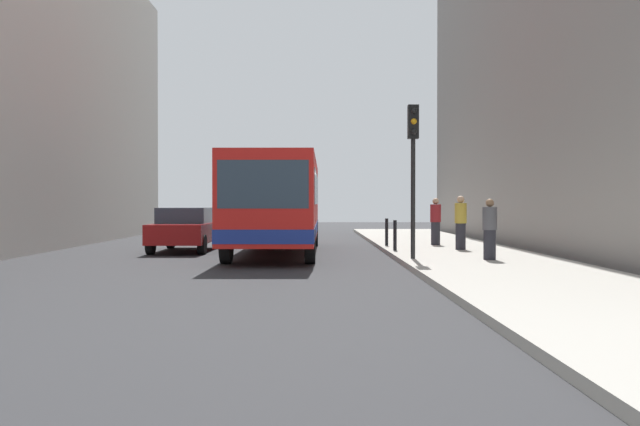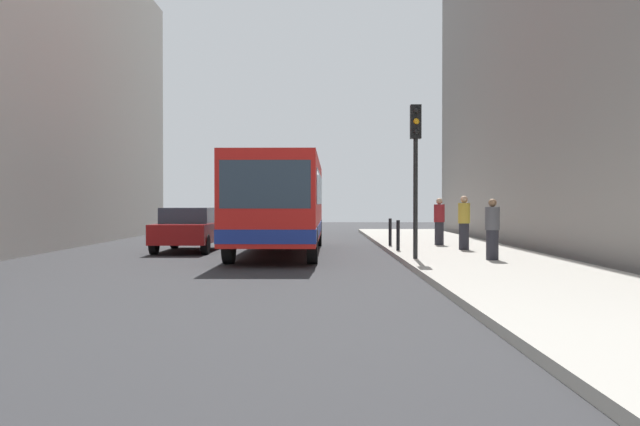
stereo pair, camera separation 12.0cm
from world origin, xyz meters
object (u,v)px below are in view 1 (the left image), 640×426
Objects in this scene: bus at (278,200)px; pedestrian_far_sidewalk at (436,222)px; bollard_near at (395,235)px; pedestrian_near_signal at (490,229)px; car_beside_bus at (186,228)px; pedestrian_mid_sidewalk at (461,223)px; bollard_mid at (387,232)px; traffic_light at (413,152)px.

pedestrian_far_sidewalk is at bearing -159.47° from bus.
pedestrian_near_signal is (2.06, -3.64, 0.32)m from bollard_near.
bus is 2.50× the size of car_beside_bus.
pedestrian_mid_sidewalk reaches higher than pedestrian_near_signal.
car_beside_bus is 2.76× the size of pedestrian_near_signal.
car_beside_bus is 8.75m from pedestrian_far_sidewalk.
pedestrian_far_sidewalk reaches higher than bollard_mid.
bollard_near is 0.57× the size of pedestrian_far_sidewalk.
pedestrian_mid_sidewalk is (2.14, -2.10, 0.38)m from bollard_mid.
bollard_mid is at bearing 91.00° from traffic_light.
car_beside_bus is at bearing 164.87° from bollard_near.
bollard_mid is 1.87m from pedestrian_far_sidewalk.
bollard_near is (3.72, -0.95, -1.10)m from bus.
pedestrian_mid_sidewalk is (2.04, 3.63, -2.00)m from traffic_light.
traffic_light is 2.38× the size of pedestrian_mid_sidewalk.
pedestrian_far_sidewalk is (-0.36, 2.53, -0.03)m from pedestrian_mid_sidewalk.
bollard_mid is at bearing -9.02° from pedestrian_far_sidewalk.
traffic_light is 4.03m from bollard_near.
pedestrian_near_signal is 6.56m from pedestrian_far_sidewalk.
pedestrian_far_sidewalk reaches higher than bollard_near.
car_beside_bus reaches higher than bollard_near.
bollard_mid is at bearing -59.60° from pedestrian_mid_sidewalk.
traffic_light is 6.71m from pedestrian_far_sidewalk.
bollard_mid is at bearing 90.00° from bollard_near.
pedestrian_mid_sidewalk is at bearing 75.35° from pedestrian_far_sidewalk.
pedestrian_mid_sidewalk reaches higher than pedestrian_far_sidewalk.
pedestrian_near_signal is (2.06, -6.12, 0.32)m from bollard_mid.
traffic_light is (3.82, -4.20, 1.28)m from bus.
pedestrian_near_signal is at bearing -11.12° from traffic_light.
car_beside_bus is at bearing -24.53° from pedestrian_mid_sidewalk.
bollard_mid is 0.55× the size of pedestrian_mid_sidewalk.
traffic_light is at bearing -89.00° from bollard_mid.
pedestrian_far_sidewalk is at bearing -34.85° from pedestrian_near_signal.
bollard_mid is (-0.10, 5.73, -2.38)m from traffic_light.
traffic_light reaches higher than bus.
traffic_light is 4.32× the size of bollard_mid.
bollard_near is at bearing 91.76° from traffic_light.
pedestrian_far_sidewalk is at bearing -97.19° from pedestrian_mid_sidewalk.
bollard_near is 0.55× the size of pedestrian_mid_sidewalk.
car_beside_bus is 2.57× the size of pedestrian_mid_sidewalk.
bollard_mid is 0.59× the size of pedestrian_near_signal.
bus reaches higher than pedestrian_far_sidewalk.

